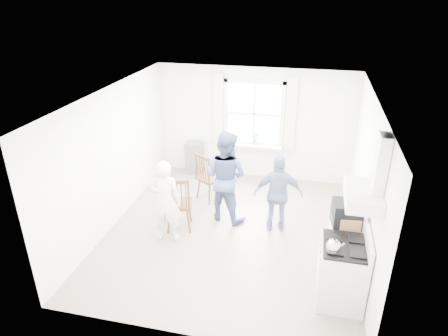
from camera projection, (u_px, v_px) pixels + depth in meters
The scene contains 15 objects.
room_shell at pixel (231, 169), 6.94m from camera, with size 4.62×5.12×2.64m.
window_assembly at pixel (254, 118), 9.04m from camera, with size 1.88×0.24×1.70m.
range_hood at pixel (369, 185), 5.07m from camera, with size 0.45×0.76×0.94m.
shelf_unit at pixel (195, 158), 9.66m from camera, with size 0.40×0.30×0.80m, color slate.
gas_stove at pixel (342, 272), 5.70m from camera, with size 0.68×0.76×1.12m.
kettle at pixel (334, 246), 5.33m from camera, with size 0.20×0.20×0.28m.
low_cabinet at pixel (345, 246), 6.32m from camera, with size 0.50×0.55×0.90m, color silver.
stereo_stack at pixel (347, 214), 5.99m from camera, with size 0.47×0.43×0.38m.
cardboard_box at pixel (350, 224), 5.92m from camera, with size 0.30×0.21×0.19m, color #8D6444.
windsor_chair_a at pixel (178, 199), 7.24m from camera, with size 0.57×0.56×1.12m.
windsor_chair_b at pixel (205, 173), 8.30m from camera, with size 0.62×0.62×1.08m.
person_left at pixel (165, 201), 6.98m from camera, with size 0.56×0.56×1.54m, color white.
person_mid at pixel (225, 176), 7.58m from camera, with size 0.88×0.88×1.80m, color #455381.
person_right at pixel (278, 194), 7.26m from camera, with size 0.88×0.88×1.51m, color navy.
potted_plant at pixel (255, 139), 9.14m from camera, with size 0.17×0.17×0.31m, color #327238.
Camera 1 is at (1.28, -6.16, 4.23)m, focal length 32.00 mm.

